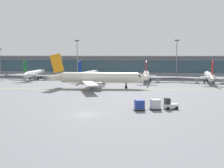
# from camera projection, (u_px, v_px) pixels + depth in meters

# --- Properties ---
(ground_plane) EXTENTS (400.00, 400.00, 0.00)m
(ground_plane) POSITION_uv_depth(u_px,v_px,m) (86.00, 114.00, 47.38)
(ground_plane) COLOR slate
(taxiway_centreline_stripe) EXTENTS (109.51, 11.09, 0.01)m
(taxiway_centreline_stripe) POSITION_uv_depth(u_px,v_px,m) (98.00, 89.00, 80.89)
(taxiway_centreline_stripe) COLOR yellow
(taxiway_centreline_stripe) RESTS_ON ground_plane
(terminal_concourse) EXTENTS (174.72, 11.00, 9.60)m
(terminal_concourse) POSITION_uv_depth(u_px,v_px,m) (129.00, 66.00, 123.25)
(terminal_concourse) COLOR #8C939E
(terminal_concourse) RESTS_ON ground_plane
(gate_airplane_1) EXTENTS (22.80, 24.57, 8.14)m
(gate_airplane_1) POSITION_uv_depth(u_px,v_px,m) (35.00, 74.00, 110.84)
(gate_airplane_1) COLOR white
(gate_airplane_1) RESTS_ON ground_plane
(gate_airplane_2) EXTENTS (22.75, 24.58, 8.14)m
(gate_airplane_2) POSITION_uv_depth(u_px,v_px,m) (89.00, 74.00, 106.48)
(gate_airplane_2) COLOR white
(gate_airplane_2) RESTS_ON ground_plane
(gate_airplane_3) EXTENTS (22.84, 24.54, 8.14)m
(gate_airplane_3) POSITION_uv_depth(u_px,v_px,m) (146.00, 75.00, 102.55)
(gate_airplane_3) COLOR white
(gate_airplane_3) RESTS_ON ground_plane
(gate_airplane_4) EXTENTS (22.76, 24.58, 8.14)m
(gate_airplane_4) POSITION_uv_depth(u_px,v_px,m) (209.00, 76.00, 97.99)
(gate_airplane_4) COLOR white
(gate_airplane_4) RESTS_ON ground_plane
(taxiing_regional_jet) EXTENTS (31.85, 29.47, 10.54)m
(taxiing_regional_jet) POSITION_uv_depth(u_px,v_px,m) (98.00, 78.00, 82.54)
(taxiing_regional_jet) COLOR silver
(taxiing_regional_jet) RESTS_ON ground_plane
(baggage_tug) EXTENTS (2.92, 2.30, 2.10)m
(baggage_tug) POSITION_uv_depth(u_px,v_px,m) (170.00, 105.00, 51.44)
(baggage_tug) COLOR silver
(baggage_tug) RESTS_ON ground_plane
(cargo_dolly_lead) EXTENTS (2.51, 2.21, 1.94)m
(cargo_dolly_lead) POSITION_uv_depth(u_px,v_px,m) (155.00, 104.00, 50.91)
(cargo_dolly_lead) COLOR #595B60
(cargo_dolly_lead) RESTS_ON ground_plane
(cargo_dolly_trailing) EXTENTS (2.51, 2.21, 1.94)m
(cargo_dolly_trailing) POSITION_uv_depth(u_px,v_px,m) (139.00, 105.00, 50.36)
(cargo_dolly_trailing) COLOR #595B60
(cargo_dolly_trailing) RESTS_ON ground_plane
(apron_light_mast_0) EXTENTS (1.80, 0.36, 12.74)m
(apron_light_mast_0) POSITION_uv_depth(u_px,v_px,m) (0.00, 61.00, 126.34)
(apron_light_mast_0) COLOR gray
(apron_light_mast_0) RESTS_ON ground_plane
(apron_light_mast_1) EXTENTS (1.80, 0.36, 16.22)m
(apron_light_mast_1) POSITION_uv_depth(u_px,v_px,m) (77.00, 58.00, 116.99)
(apron_light_mast_1) COLOR gray
(apron_light_mast_1) RESTS_ON ground_plane
(apron_light_mast_2) EXTENTS (1.80, 0.36, 16.15)m
(apron_light_mast_2) POSITION_uv_depth(u_px,v_px,m) (177.00, 58.00, 113.01)
(apron_light_mast_2) COLOR gray
(apron_light_mast_2) RESTS_ON ground_plane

